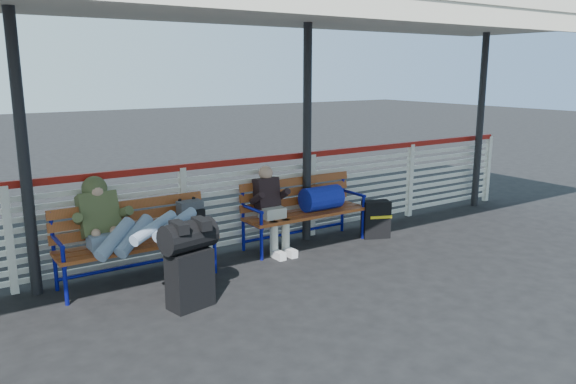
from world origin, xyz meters
TOP-DOWN VIEW (x-y plane):
  - ground at (0.00, 0.00)m, footprint 60.00×60.00m
  - fence at (0.00, 1.90)m, footprint 12.08×0.08m
  - canopy at (-0.00, 0.87)m, footprint 12.60×3.60m
  - luggage_stack at (-0.55, 0.50)m, footprint 0.60×0.41m
  - bench_left at (-0.60, 1.54)m, footprint 1.80×0.56m
  - bench_right at (1.77, 1.59)m, footprint 1.80×0.56m
  - traveler_man at (-0.89, 1.19)m, footprint 0.93×1.64m
  - companion_person at (1.10, 1.57)m, footprint 0.32×0.66m
  - suitcase_side at (2.70, 1.29)m, footprint 0.44×0.36m

SIDE VIEW (x-z plane):
  - ground at x=0.00m, z-range 0.00..0.00m
  - suitcase_side at x=2.70m, z-range 0.00..0.54m
  - luggage_stack at x=-0.55m, z-range 0.04..0.95m
  - bench_left at x=-0.60m, z-range 0.12..1.04m
  - bench_right at x=1.77m, z-range 0.13..1.05m
  - companion_person at x=1.10m, z-range 0.02..1.17m
  - fence at x=0.00m, z-range 0.04..1.28m
  - traveler_man at x=-0.89m, z-range 0.35..1.12m
  - canopy at x=0.00m, z-range 1.46..4.62m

